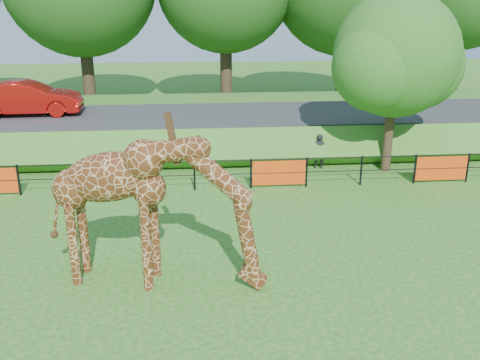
% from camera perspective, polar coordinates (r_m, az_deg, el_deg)
% --- Properties ---
extents(ground, '(90.00, 90.00, 0.00)m').
position_cam_1_polar(ground, '(11.85, -4.55, -14.64)').
color(ground, '#245B16').
rests_on(ground, ground).
extents(giraffe, '(5.26, 2.06, 3.70)m').
position_cam_1_polar(giraffe, '(12.48, -8.99, -3.33)').
color(giraffe, '#512810').
rests_on(giraffe, ground).
extents(perimeter_fence, '(28.07, 0.10, 1.10)m').
position_cam_1_polar(perimeter_fence, '(18.83, -4.88, 0.51)').
color(perimeter_fence, black).
rests_on(perimeter_fence, ground).
extents(embankment, '(40.00, 9.00, 1.30)m').
position_cam_1_polar(embankment, '(26.02, -4.99, 6.05)').
color(embankment, '#245B16').
rests_on(embankment, ground).
extents(road, '(40.00, 5.00, 0.12)m').
position_cam_1_polar(road, '(24.40, -5.03, 6.86)').
color(road, '#2B2B2D').
rests_on(road, embankment).
extents(car_red, '(4.65, 1.80, 1.51)m').
position_cam_1_polar(car_red, '(25.80, -21.66, 8.11)').
color(car_red, '#AB110C').
rests_on(car_red, road).
extents(visitor, '(0.57, 0.45, 1.39)m').
position_cam_1_polar(visitor, '(21.35, 8.43, 3.06)').
color(visitor, black).
rests_on(visitor, ground).
extents(tree_east, '(5.40, 4.71, 6.76)m').
position_cam_1_polar(tree_east, '(21.00, 16.48, 12.22)').
color(tree_east, '#382919').
rests_on(tree_east, ground).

